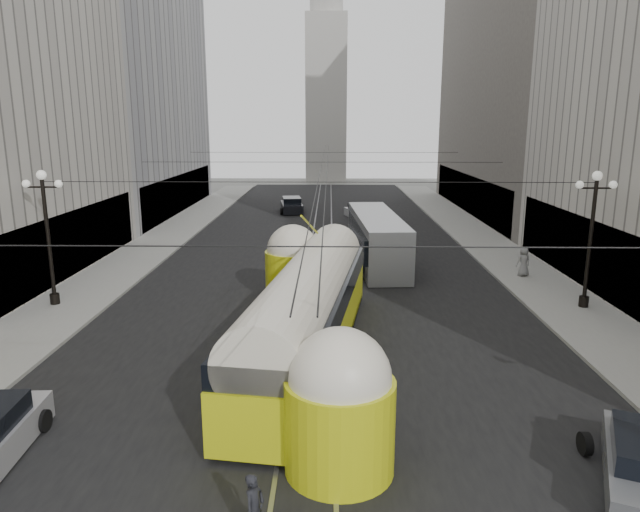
{
  "coord_description": "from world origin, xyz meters",
  "views": [
    {
      "loc": [
        0.57,
        -7.93,
        8.56
      ],
      "look_at": [
        0.22,
        12.97,
        3.72
      ],
      "focal_mm": 32.0,
      "sensor_mm": 36.0,
      "label": 1
    }
  ],
  "objects_px": {
    "pedestrian_crossing_a": "(254,508)",
    "pedestrian_sidewalk_right": "(524,261)",
    "streetcar": "(309,309)",
    "city_bus": "(377,236)"
  },
  "relations": [
    {
      "from": "streetcar",
      "to": "city_bus",
      "type": "distance_m",
      "value": 15.6
    },
    {
      "from": "streetcar",
      "to": "city_bus",
      "type": "bearing_deg",
      "value": 76.14
    },
    {
      "from": "streetcar",
      "to": "pedestrian_crossing_a",
      "type": "distance_m",
      "value": 9.91
    },
    {
      "from": "pedestrian_sidewalk_right",
      "to": "streetcar",
      "type": "bearing_deg",
      "value": 26.98
    },
    {
      "from": "streetcar",
      "to": "pedestrian_crossing_a",
      "type": "relative_size",
      "value": 11.21
    },
    {
      "from": "streetcar",
      "to": "pedestrian_sidewalk_right",
      "type": "relative_size",
      "value": 10.28
    },
    {
      "from": "streetcar",
      "to": "pedestrian_sidewalk_right",
      "type": "distance_m",
      "value": 16.38
    },
    {
      "from": "streetcar",
      "to": "city_bus",
      "type": "height_order",
      "value": "streetcar"
    },
    {
      "from": "pedestrian_crossing_a",
      "to": "pedestrian_sidewalk_right",
      "type": "xyz_separation_m",
      "value": [
        12.54,
        21.18,
        0.22
      ]
    },
    {
      "from": "city_bus",
      "to": "pedestrian_sidewalk_right",
      "type": "xyz_separation_m",
      "value": [
        8.03,
        -3.78,
        -0.67
      ]
    }
  ]
}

